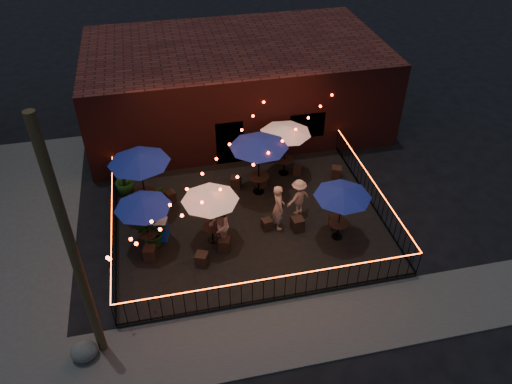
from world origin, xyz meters
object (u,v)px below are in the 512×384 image
Objects in this scene: cafe_table_0 at (143,204)px; cafe_table_4 at (343,193)px; boulder at (84,351)px; cafe_table_3 at (259,144)px; cooler at (159,229)px; cafe_table_2 at (210,197)px; utility_pole at (73,253)px; cafe_table_5 at (285,130)px; cafe_table_1 at (139,159)px.

cafe_table_0 is 6.88m from cafe_table_4.
cafe_table_0 is 5.00m from boulder.
cafe_table_3 reaches higher than boulder.
boulder is at bearing -160.27° from cafe_table_4.
cafe_table_0 is 2.59× the size of boulder.
cafe_table_2 is at bearing 0.92° from cooler.
utility_pole reaches higher than cafe_table_3.
utility_pole is at bearing -135.78° from cafe_table_2.
cafe_table_5 reaches higher than cooler.
cafe_table_1 is 6.03m from cafe_table_5.
cafe_table_4 is at bearing -78.47° from cafe_table_5.
cafe_table_4 is 3.04× the size of boulder.
utility_pole is 3.01× the size of cafe_table_5.
cafe_table_2 reaches higher than cafe_table_0.
boulder is (-8.01, -7.53, -1.98)m from cafe_table_5.
cafe_table_5 is (5.92, 1.14, -0.19)m from cafe_table_1.
cafe_table_0 is at bearing 171.85° from cafe_table_4.
cafe_table_3 is 1.14× the size of cafe_table_4.
cafe_table_2 reaches higher than cooler.
boulder is (-0.49, -0.23, -3.67)m from utility_pole.
cooler is (0.38, -1.86, -1.90)m from cafe_table_1.
cooler is (1.98, 4.30, -3.40)m from utility_pole.
utility_pole is 3.13× the size of cafe_table_4.
cafe_table_1 is at bearing 75.45° from utility_pole.
utility_pole is 4.64m from cafe_table_0.
cafe_table_4 is at bearing 19.73° from boulder.
utility_pole is at bearing -104.55° from cafe_table_1.
boulder is (-2.09, -6.39, -2.17)m from cafe_table_1.
boulder is at bearing -116.62° from cafe_table_0.
cafe_table_0 is 0.97× the size of cafe_table_2.
cafe_table_5 is 3.17× the size of boulder.
cafe_table_2 is 2.56× the size of cooler.
cafe_table_2 is 2.68× the size of boulder.
cafe_table_3 is 1.09× the size of cafe_table_5.
cafe_table_1 is 1.14× the size of cafe_table_2.
cafe_table_1 is (0.00, 2.23, 0.37)m from cafe_table_0.
cafe_table_1 reaches higher than cafe_table_2.
cafe_table_1 reaches higher than cooler.
cafe_table_4 is 9.63m from boulder.
cafe_table_2 is (2.28, -0.16, 0.05)m from cafe_table_0.
utility_pole is 10.62m from cafe_table_5.
cooler is at bearing 164.47° from cafe_table_2.
cafe_table_4 is 4.44m from cafe_table_5.
cooler is at bearing -78.50° from cafe_table_1.
cooler reaches higher than boulder.
cafe_table_0 is at bearing -150.34° from cafe_table_5.
cafe_table_0 reaches higher than boulder.
cafe_table_2 is at bearing 44.22° from utility_pole.
cooler is 1.05× the size of boulder.
cafe_table_5 is (-0.89, 4.35, 0.10)m from cafe_table_4.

